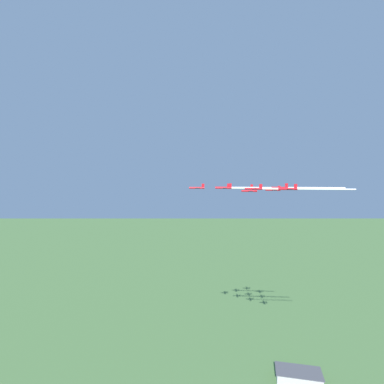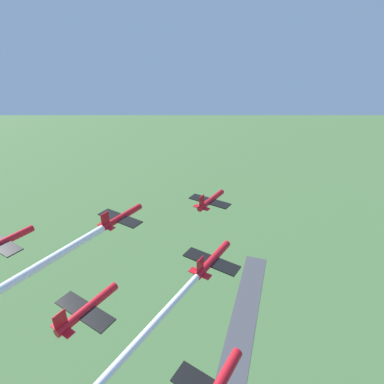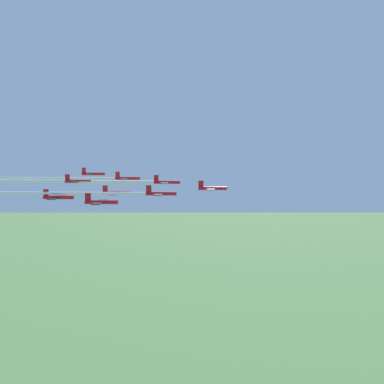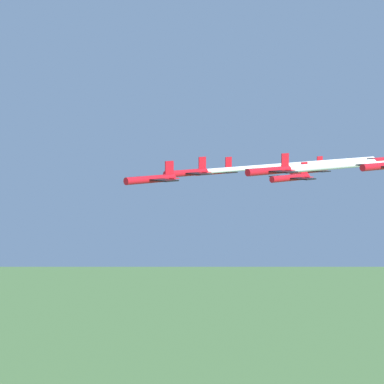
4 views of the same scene
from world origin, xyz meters
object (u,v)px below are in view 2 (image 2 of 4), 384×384
object	(u,v)px
jet_4	(86,309)
jet_1	(121,217)
jet_3	(1,243)
jet_0	(210,200)
jet_2	(212,260)

from	to	relation	value
jet_4	jet_1	bearing A→B (deg)	120.47
jet_3	jet_4	xyz separation A→B (m)	(-2.51, 19.94, -3.28)
jet_3	jet_1	bearing A→B (deg)	59.53
jet_4	jet_3	bearing A→B (deg)	-180.00
jet_0	jet_3	distance (m)	39.65
jet_1	jet_3	bearing A→B (deg)	-120.47
jet_1	jet_0	bearing A→B (deg)	59.53
jet_2	jet_3	size ratio (longest dim) A/B	1.00
jet_2	jet_4	world-z (taller)	jet_2
jet_1	jet_2	bearing A→B (deg)	0.00
jet_3	jet_4	bearing A→B (deg)	0.00
jet_2	jet_4	distance (m)	19.86
jet_2	jet_4	xyz separation A→B (m)	(18.20, -7.84, -1.28)
jet_2	jet_4	bearing A→B (deg)	-120.47
jet_4	jet_2	bearing A→B (deg)	59.53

